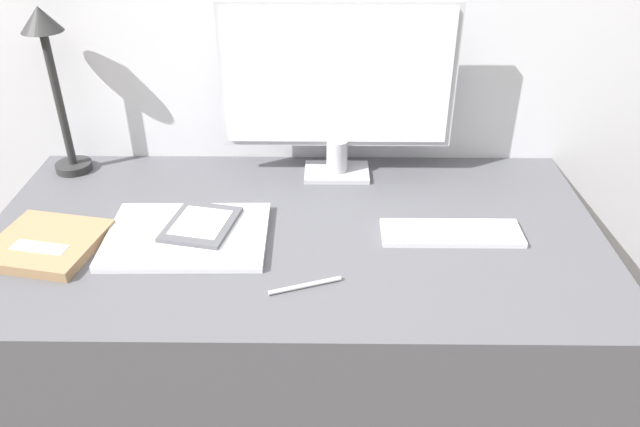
% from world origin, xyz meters
% --- Properties ---
extents(desk, '(1.35, 0.72, 0.73)m').
position_xyz_m(desk, '(0.00, 0.19, 0.37)').
color(desk, '#4C4C51').
rests_on(desk, ground_plane).
extents(monitor, '(0.56, 0.11, 0.43)m').
position_xyz_m(monitor, '(0.10, 0.45, 0.97)').
color(monitor, '#B7B7BC').
rests_on(monitor, desk).
extents(keyboard, '(0.30, 0.10, 0.01)m').
position_xyz_m(keyboard, '(0.34, 0.17, 0.74)').
color(keyboard, silver).
rests_on(keyboard, desk).
extents(laptop, '(0.34, 0.25, 0.02)m').
position_xyz_m(laptop, '(-0.23, 0.15, 0.74)').
color(laptop, silver).
rests_on(laptop, desk).
extents(ereader, '(0.17, 0.19, 0.01)m').
position_xyz_m(ereader, '(-0.20, 0.18, 0.76)').
color(ereader, '#4C4C51').
rests_on(ereader, laptop).
extents(desk_lamp, '(0.10, 0.10, 0.41)m').
position_xyz_m(desk_lamp, '(-0.58, 0.47, 1.01)').
color(desk_lamp, '#282828').
rests_on(desk_lamp, desk).
extents(notebook, '(0.25, 0.24, 0.02)m').
position_xyz_m(notebook, '(-0.51, 0.11, 0.75)').
color(notebook, '#93704C').
rests_on(notebook, desk).
extents(pen, '(0.14, 0.06, 0.01)m').
position_xyz_m(pen, '(0.03, -0.01, 0.74)').
color(pen, silver).
rests_on(pen, desk).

